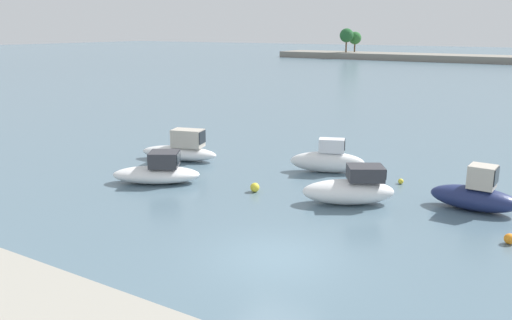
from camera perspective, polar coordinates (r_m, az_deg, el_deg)
ground_plane at (r=16.91m, az=2.13°, el=-10.35°), size 400.00×400.00×0.00m
moored_boat_0 at (r=28.90m, az=-7.97°, el=1.15°), size 4.45×2.36×1.71m
moored_boat_1 at (r=24.89m, az=-10.45°, el=-1.25°), size 4.23×3.46×1.48m
moored_boat_2 at (r=26.49m, az=7.68°, el=0.01°), size 3.77×2.30×1.70m
moored_boat_3 at (r=21.91m, az=10.10°, el=-3.06°), size 3.90×3.15×1.59m
moored_boat_4 at (r=22.53m, az=22.39°, el=-3.45°), size 3.38×1.41×1.83m
mooring_buoy_0 at (r=19.69m, az=25.47°, el=-7.61°), size 0.36×0.36×0.36m
mooring_buoy_1 at (r=25.31m, az=15.21°, el=-2.20°), size 0.25×0.25×0.25m
mooring_buoy_2 at (r=23.23m, az=-0.13°, el=-2.94°), size 0.41×0.41×0.41m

